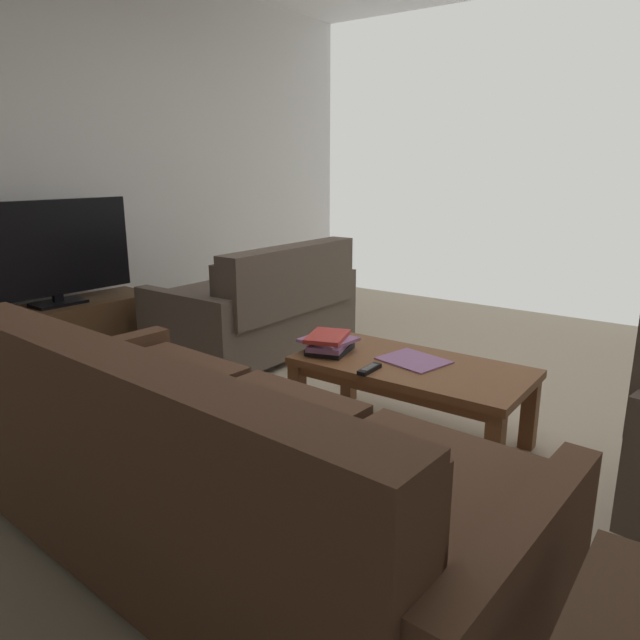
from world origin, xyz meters
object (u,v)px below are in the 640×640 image
tv_stand (62,338)px  sofa_main (218,478)px  flat_tv (52,251)px  tv_remote (369,369)px  loveseat_near (261,308)px  loose_magazine (414,360)px  book_stack (329,343)px  coffee_table (410,375)px

tv_stand → sofa_main: bearing=160.1°
sofa_main → flat_tv: (2.31, -0.83, 0.45)m
tv_remote → tv_stand: bearing=5.9°
loveseat_near → loose_magazine: loveseat_near is taller
flat_tv → book_stack: (-1.91, -0.36, -0.36)m
book_stack → tv_stand: bearing=10.7°
coffee_table → tv_stand: 2.38m
coffee_table → loose_magazine: 0.08m
book_stack → tv_remote: bearing=158.1°
tv_stand → loveseat_near: bearing=-129.6°
loveseat_near → sofa_main: bearing=128.1°
loveseat_near → tv_remote: (-1.38, 0.80, 0.06)m
sofa_main → tv_remote: sofa_main is taller
book_stack → loose_magazine: bearing=-163.8°
sofa_main → flat_tv: bearing=-19.9°
loveseat_near → coffee_table: (-1.49, 0.58, -0.01)m
loveseat_near → loose_magazine: size_ratio=4.74×
loveseat_near → flat_tv: 1.41m
book_stack → sofa_main: bearing=108.5°
book_stack → tv_remote: 0.35m
sofa_main → book_stack: (0.40, -1.20, 0.09)m
coffee_table → sofa_main: bearing=88.6°
flat_tv → tv_remote: (-2.23, -0.23, -0.40)m
loveseat_near → flat_tv: flat_tv is taller
flat_tv → loose_magazine: flat_tv is taller
coffee_table → book_stack: bearing=11.6°
tv_stand → tv_remote: tv_stand is taller
tv_stand → coffee_table: bearing=-169.1°
loveseat_near → book_stack: size_ratio=4.62×
flat_tv → loose_magazine: size_ratio=3.49×
loveseat_near → tv_stand: bearing=50.4°
book_stack → loose_magazine: size_ratio=1.02×
sofa_main → coffee_table: (-0.03, -1.29, -0.03)m
tv_remote → loose_magazine: tv_remote is taller
loveseat_near → loose_magazine: (-1.48, 0.54, 0.05)m
tv_stand → flat_tv: flat_tv is taller
tv_remote → loose_magazine: size_ratio=0.53×
tv_stand → loose_magazine: 2.39m
sofa_main → loveseat_near: (1.46, -1.86, -0.01)m
coffee_table → book_stack: size_ratio=3.64×
sofa_main → book_stack: bearing=-71.5°
loveseat_near → tv_remote: loveseat_near is taller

